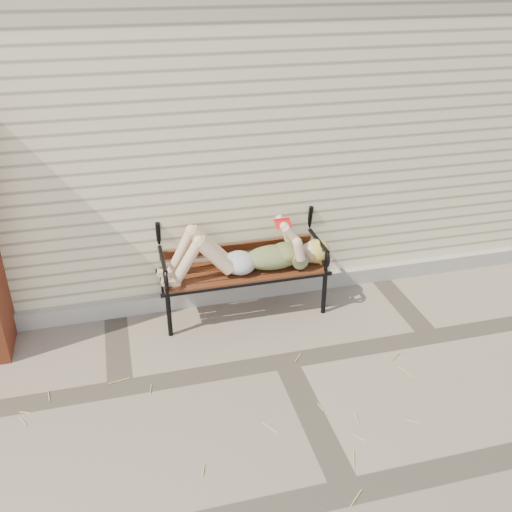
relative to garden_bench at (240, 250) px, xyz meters
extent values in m
plane|color=gray|center=(0.15, -0.86, -0.55)|extent=(80.00, 80.00, 0.00)
cube|color=beige|center=(0.15, 2.14, 0.95)|extent=(8.00, 4.00, 3.00)
cube|color=#ABA49A|center=(0.15, 0.11, -0.47)|extent=(8.00, 0.10, 0.15)
cylinder|color=black|center=(-0.67, -0.30, -0.35)|extent=(0.04, 0.04, 0.41)
cylinder|color=black|center=(-0.67, 0.11, -0.35)|extent=(0.04, 0.04, 0.41)
cylinder|color=black|center=(0.67, -0.30, -0.35)|extent=(0.04, 0.04, 0.41)
cylinder|color=black|center=(0.67, 0.11, -0.35)|extent=(0.04, 0.04, 0.41)
cube|color=#5C2E17|center=(0.00, -0.09, -0.14)|extent=(1.37, 0.44, 0.03)
cylinder|color=black|center=(0.00, -0.30, -0.16)|extent=(1.44, 0.04, 0.04)
cylinder|color=black|center=(0.00, 0.11, -0.16)|extent=(1.44, 0.04, 0.04)
torus|color=black|center=(0.00, 0.21, 0.31)|extent=(0.25, 0.03, 0.25)
ellipsoid|color=#0B3A4D|center=(0.25, -0.12, -0.04)|extent=(0.49, 0.28, 0.19)
ellipsoid|color=#0B3A4D|center=(0.36, -0.12, 0.00)|extent=(0.23, 0.27, 0.14)
ellipsoid|color=#A8A8AD|center=(-0.04, -0.12, -0.05)|extent=(0.27, 0.31, 0.17)
sphere|color=beige|center=(0.60, -0.12, -0.04)|extent=(0.20, 0.20, 0.20)
ellipsoid|color=#DEC553|center=(0.65, -0.12, -0.03)|extent=(0.23, 0.23, 0.21)
cube|color=red|center=(0.32, -0.12, 0.31)|extent=(0.13, 0.02, 0.02)
cube|color=#EDE5CE|center=(0.32, -0.16, 0.28)|extent=(0.13, 0.08, 0.05)
cube|color=#EDE5CE|center=(0.32, -0.08, 0.28)|extent=(0.13, 0.08, 0.05)
cube|color=red|center=(0.32, -0.16, 0.29)|extent=(0.14, 0.08, 0.05)
cube|color=red|center=(0.32, -0.08, 0.29)|extent=(0.14, 0.08, 0.05)
cylinder|color=tan|center=(-1.50, -1.06, -0.54)|extent=(0.04, 0.07, 0.01)
cylinder|color=tan|center=(0.78, -0.94, -0.54)|extent=(0.12, 0.11, 0.01)
cylinder|color=tan|center=(-0.87, -1.32, -0.54)|extent=(0.08, 0.07, 0.01)
cylinder|color=tan|center=(-0.52, -1.07, -0.54)|extent=(0.01, 0.09, 0.01)
cylinder|color=tan|center=(-0.83, -1.79, -0.54)|extent=(0.05, 0.08, 0.01)
cylinder|color=tan|center=(-1.14, -1.21, -0.54)|extent=(0.14, 0.02, 0.01)
cylinder|color=tan|center=(-1.22, -1.61, -0.54)|extent=(0.12, 0.10, 0.01)
cylinder|color=tan|center=(0.28, -1.14, -0.54)|extent=(0.03, 0.08, 0.01)
cylinder|color=tan|center=(-1.89, -0.98, -0.54)|extent=(0.08, 0.03, 0.01)
cylinder|color=tan|center=(0.21, -1.22, -0.54)|extent=(0.13, 0.10, 0.01)
cylinder|color=tan|center=(0.39, -1.07, -0.54)|extent=(0.06, 0.15, 0.01)
cylinder|color=tan|center=(0.61, -1.22, -0.54)|extent=(0.15, 0.02, 0.01)
cylinder|color=tan|center=(0.12, -1.00, -0.54)|extent=(0.05, 0.16, 0.01)
cylinder|color=tan|center=(0.83, -2.43, -0.54)|extent=(0.12, 0.01, 0.01)
cylinder|color=tan|center=(0.42, -0.96, -0.54)|extent=(0.15, 0.08, 0.01)
camera|label=1|loc=(-0.94, -4.18, 2.25)|focal=40.00mm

